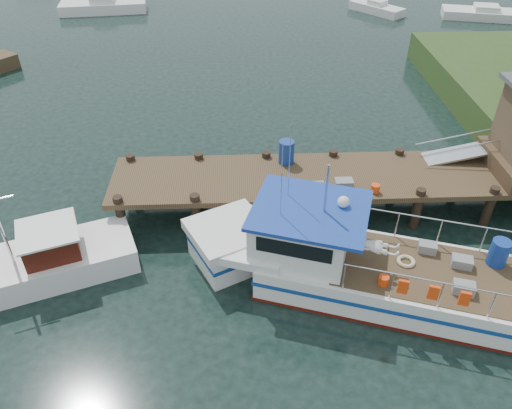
{
  "coord_description": "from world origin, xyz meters",
  "views": [
    {
      "loc": [
        -1.55,
        -14.55,
        11.08
      ],
      "look_at": [
        -1.0,
        -1.5,
        1.3
      ],
      "focal_mm": 35.0,
      "sensor_mm": 36.0,
      "label": 1
    }
  ],
  "objects_px": {
    "moored_b": "(377,8)",
    "lobster_boat": "(342,261)",
    "dock": "(471,151)",
    "moored_c": "(485,14)",
    "moored_a": "(103,6)",
    "work_boat": "(30,265)"
  },
  "relations": [
    {
      "from": "moored_b",
      "to": "lobster_boat",
      "type": "bearing_deg",
      "value": -90.85
    },
    {
      "from": "dock",
      "to": "moored_c",
      "type": "bearing_deg",
      "value": 65.19
    },
    {
      "from": "moored_a",
      "to": "moored_c",
      "type": "height_order",
      "value": "moored_a"
    },
    {
      "from": "lobster_boat",
      "to": "moored_a",
      "type": "bearing_deg",
      "value": 132.19
    },
    {
      "from": "dock",
      "to": "moored_b",
      "type": "distance_m",
      "value": 24.52
    },
    {
      "from": "lobster_boat",
      "to": "moored_a",
      "type": "distance_m",
      "value": 32.03
    },
    {
      "from": "moored_c",
      "to": "moored_b",
      "type": "bearing_deg",
      "value": -168.29
    },
    {
      "from": "work_boat",
      "to": "moored_c",
      "type": "height_order",
      "value": "work_boat"
    },
    {
      "from": "lobster_boat",
      "to": "work_boat",
      "type": "distance_m",
      "value": 9.44
    },
    {
      "from": "moored_a",
      "to": "moored_b",
      "type": "relative_size",
      "value": 1.57
    },
    {
      "from": "lobster_boat",
      "to": "moored_b",
      "type": "xyz_separation_m",
      "value": [
        7.8,
        28.15,
        -0.54
      ]
    },
    {
      "from": "work_boat",
      "to": "moored_a",
      "type": "relative_size",
      "value": 1.01
    },
    {
      "from": "dock",
      "to": "work_boat",
      "type": "bearing_deg",
      "value": -167.18
    },
    {
      "from": "lobster_boat",
      "to": "moored_b",
      "type": "distance_m",
      "value": 29.22
    },
    {
      "from": "moored_c",
      "to": "moored_a",
      "type": "bearing_deg",
      "value": -160.97
    },
    {
      "from": "lobster_boat",
      "to": "moored_b",
      "type": "bearing_deg",
      "value": 92.76
    },
    {
      "from": "dock",
      "to": "lobster_boat",
      "type": "xyz_separation_m",
      "value": [
        -5.05,
        -3.86,
        -1.35
      ]
    },
    {
      "from": "dock",
      "to": "moored_b",
      "type": "relative_size",
      "value": 3.96
    },
    {
      "from": "lobster_boat",
      "to": "work_boat",
      "type": "relative_size",
      "value": 1.51
    },
    {
      "from": "moored_b",
      "to": "work_boat",
      "type": "bearing_deg",
      "value": -107.33
    },
    {
      "from": "moored_b",
      "to": "moored_c",
      "type": "height_order",
      "value": "moored_c"
    },
    {
      "from": "work_boat",
      "to": "moored_b",
      "type": "distance_m",
      "value": 32.51
    }
  ]
}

